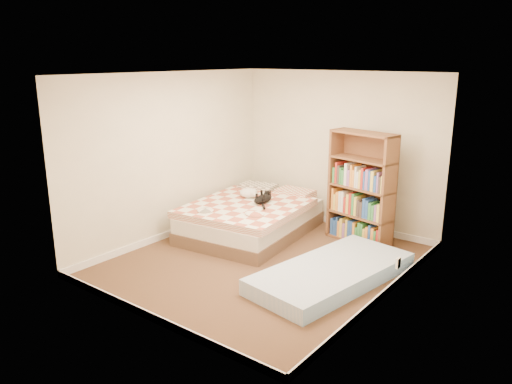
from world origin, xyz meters
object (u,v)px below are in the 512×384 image
Objects in this scene: bed at (253,217)px; bookshelf at (361,203)px; floor_mattress at (332,273)px; black_cat at (264,198)px; white_dog at (249,193)px.

bed is 1.40× the size of bookshelf.
black_cat reaches higher than floor_mattress.
bed is 1.69m from bookshelf.
bookshelf is 4.25× the size of white_dog.
bookshelf is (1.50, 0.70, 0.33)m from bed.
white_dog is (-0.20, 0.14, 0.33)m from bed.
bed is 0.41m from white_dog.
bookshelf reaches higher than white_dog.
bed is 5.93× the size of white_dog.
white_dog reaches higher than bed.
bed is at bearing 166.55° from floor_mattress.
bookshelf is 2.51× the size of black_cat.
white_dog is (-1.69, -0.55, -0.00)m from bookshelf.
bookshelf is 1.78m from white_dog.
bed is at bearing -144.07° from bookshelf.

